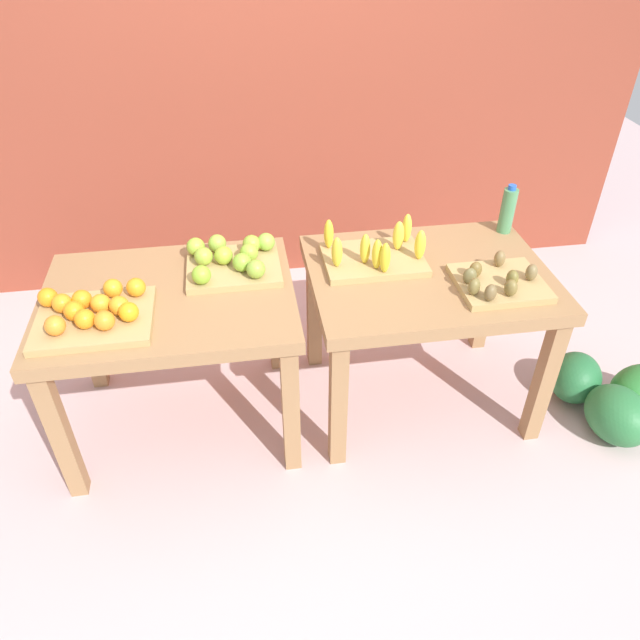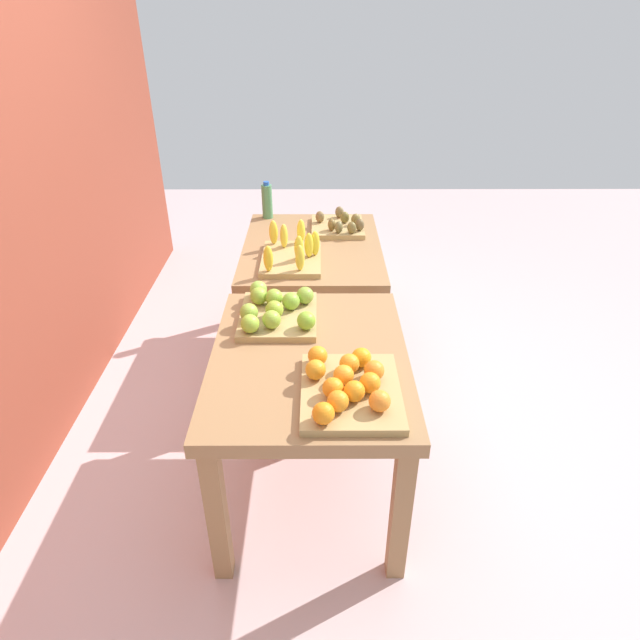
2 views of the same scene
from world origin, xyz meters
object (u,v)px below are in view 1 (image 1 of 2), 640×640
object	(u,v)px
banana_crate	(375,254)
water_bottle	(508,210)
kiwi_bin	(498,281)
orange_bin	(94,312)
apple_bin	(232,260)
display_table_right	(427,292)
watermelon_pile	(612,395)
display_table_left	(171,315)

from	to	relation	value
banana_crate	water_bottle	xyz separation A→B (m)	(0.68, 0.19, 0.07)
kiwi_bin	water_bottle	distance (m)	0.52
orange_bin	apple_bin	bearing A→B (deg)	28.92
apple_bin	orange_bin	bearing A→B (deg)	-151.08
display_table_right	kiwi_bin	bearing A→B (deg)	-34.68
watermelon_pile	apple_bin	bearing A→B (deg)	166.13
watermelon_pile	orange_bin	bearing A→B (deg)	176.69
apple_bin	water_bottle	bearing A→B (deg)	6.20
display_table_left	water_bottle	world-z (taller)	water_bottle
orange_bin	kiwi_bin	world-z (taller)	orange_bin
display_table_left	banana_crate	xyz separation A→B (m)	(0.90, 0.11, 0.15)
orange_bin	water_bottle	size ratio (longest dim) A/B	1.85
orange_bin	water_bottle	distance (m)	1.89
apple_bin	banana_crate	xyz separation A→B (m)	(0.62, -0.05, 0.00)
orange_bin	kiwi_bin	bearing A→B (deg)	-0.71
display_table_left	display_table_right	xyz separation A→B (m)	(1.12, 0.00, 0.00)
display_table_left	display_table_right	bearing A→B (deg)	0.00
banana_crate	display_table_left	bearing A→B (deg)	-173.30
water_bottle	apple_bin	bearing A→B (deg)	-173.80
display_table_right	banana_crate	distance (m)	0.29
apple_bin	display_table_right	bearing A→B (deg)	-10.21
display_table_right	water_bottle	size ratio (longest dim) A/B	4.38
display_table_left	banana_crate	size ratio (longest dim) A/B	2.35
water_bottle	kiwi_bin	bearing A→B (deg)	-115.57
orange_bin	banana_crate	world-z (taller)	banana_crate
display_table_right	banana_crate	size ratio (longest dim) A/B	2.35
apple_bin	watermelon_pile	xyz separation A→B (m)	(1.74, -0.43, -0.66)
display_table_right	orange_bin	world-z (taller)	orange_bin
display_table_left	apple_bin	bearing A→B (deg)	28.93
water_bottle	display_table_right	bearing A→B (deg)	-147.35
display_table_left	display_table_right	size ratio (longest dim) A/B	1.00
display_table_left	watermelon_pile	xyz separation A→B (m)	(2.01, -0.28, -0.51)
orange_bin	banana_crate	bearing A→B (deg)	12.19
display_table_right	orange_bin	xyz separation A→B (m)	(-1.38, -0.15, 0.15)
orange_bin	watermelon_pile	xyz separation A→B (m)	(2.27, -0.13, -0.66)
water_bottle	watermelon_pile	xyz separation A→B (m)	(0.43, -0.57, -0.73)
display_table_left	watermelon_pile	bearing A→B (deg)	-7.83
watermelon_pile	kiwi_bin	bearing A→B (deg)	170.33
banana_crate	watermelon_pile	distance (m)	1.35
apple_bin	watermelon_pile	world-z (taller)	apple_bin
banana_crate	watermelon_pile	bearing A→B (deg)	-18.92
display_table_left	orange_bin	distance (m)	0.34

